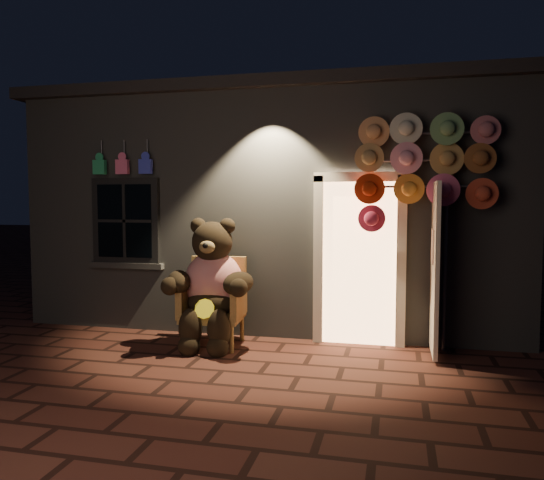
% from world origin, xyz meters
% --- Properties ---
extents(ground, '(60.00, 60.00, 0.00)m').
position_xyz_m(ground, '(0.00, 0.00, 0.00)').
color(ground, '#4D271D').
rests_on(ground, ground).
extents(shop_building, '(7.30, 5.95, 3.51)m').
position_xyz_m(shop_building, '(0.00, 3.99, 1.74)').
color(shop_building, slate).
rests_on(shop_building, ground).
extents(wicker_armchair, '(0.81, 0.74, 1.11)m').
position_xyz_m(wicker_armchair, '(-0.44, 1.02, 0.55)').
color(wicker_armchair, '#B39045').
rests_on(wicker_armchair, ground).
extents(teddy_bear, '(1.20, 0.96, 1.65)m').
position_xyz_m(teddy_bear, '(-0.43, 0.88, 0.79)').
color(teddy_bear, red).
rests_on(teddy_bear, ground).
extents(hat_rack, '(1.62, 0.22, 2.87)m').
position_xyz_m(hat_rack, '(2.09, 1.28, 2.24)').
color(hat_rack, '#59595E').
rests_on(hat_rack, ground).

